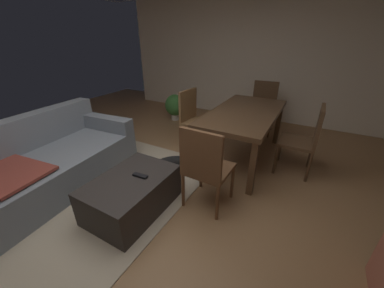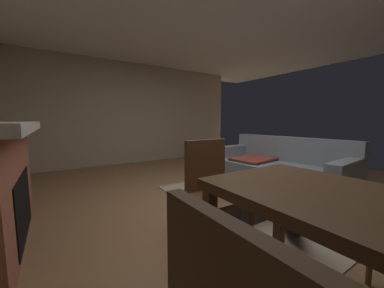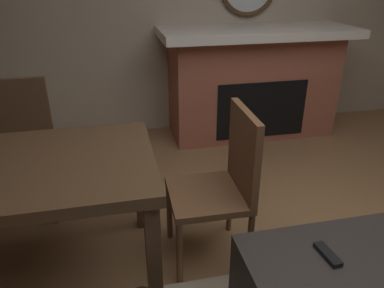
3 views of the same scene
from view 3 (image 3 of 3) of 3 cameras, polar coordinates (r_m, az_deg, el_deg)
wall_back_fireplace_side at (r=4.00m, az=1.92°, el=20.61°), size 7.71×0.12×2.56m
fireplace at (r=3.90m, az=9.29°, el=9.38°), size 1.89×0.76×1.10m
tv_remote at (r=1.90m, az=20.10°, el=-15.60°), size 0.06×0.16×0.02m
dining_chair_south at (r=2.86m, az=-25.03°, el=0.60°), size 0.44×0.44×0.93m
dining_chair_west at (r=2.12m, az=4.90°, el=-5.40°), size 0.45×0.45×0.93m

